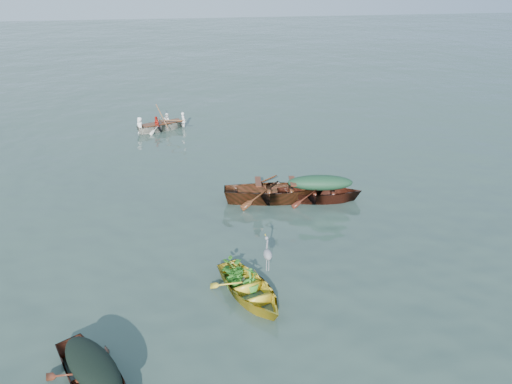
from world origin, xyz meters
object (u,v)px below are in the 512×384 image
at_px(green_tarp_boat, 319,201).
at_px(heron, 268,260).
at_px(rowed_boat, 163,130).
at_px(yellow_dinghy, 250,297).
at_px(open_wooden_boat, 275,201).

relative_size(green_tarp_boat, heron, 4.51).
height_order(rowed_boat, heron, heron).
relative_size(yellow_dinghy, green_tarp_boat, 0.79).
distance_m(yellow_dinghy, rowed_boat, 14.69).
bearing_deg(yellow_dinghy, open_wooden_boat, 51.13).
bearing_deg(heron, yellow_dinghy, -174.81).
bearing_deg(heron, open_wooden_boat, 55.39).
bearing_deg(yellow_dinghy, rowed_boat, 77.70).
relative_size(yellow_dinghy, heron, 3.55).
height_order(yellow_dinghy, rowed_boat, yellow_dinghy).
bearing_deg(heron, green_tarp_boat, 39.36).
xyz_separation_m(yellow_dinghy, rowed_boat, (-2.09, 14.54, 0.00)).
distance_m(green_tarp_boat, heron, 5.75).
xyz_separation_m(green_tarp_boat, rowed_boat, (-5.44, 9.39, 0.00)).
bearing_deg(yellow_dinghy, green_tarp_boat, 36.46).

